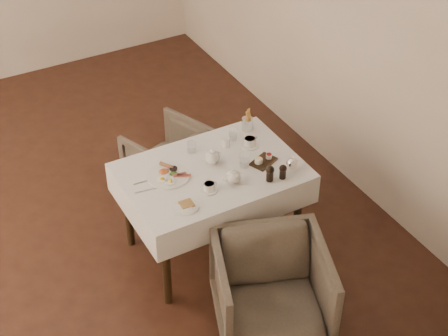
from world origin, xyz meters
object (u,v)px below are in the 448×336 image
object	(u,v)px
armchair_far	(169,159)
breakfast_plate	(168,175)
table	(212,183)
armchair_near	(271,291)
teapot_centre	(212,156)

from	to	relation	value
armchair_far	breakfast_plate	world-z (taller)	breakfast_plate
table	breakfast_plate	size ratio (longest dim) A/B	4.20
armchair_far	breakfast_plate	size ratio (longest dim) A/B	2.02
table	armchair_far	xyz separation A→B (m)	(0.05, 0.85, -0.36)
armchair_near	teapot_centre	xyz separation A→B (m)	(0.06, 0.94, 0.48)
armchair_near	breakfast_plate	size ratio (longest dim) A/B	2.46
armchair_far	teapot_centre	world-z (taller)	teapot_centre
armchair_far	breakfast_plate	distance (m)	0.97
table	armchair_near	size ratio (longest dim) A/B	1.71
table	breakfast_plate	xyz separation A→B (m)	(-0.30, 0.09, 0.13)
teapot_centre	armchair_near	bearing A→B (deg)	-96.79
table	armchair_near	distance (m)	0.92
breakfast_plate	teapot_centre	size ratio (longest dim) A/B	1.90
teapot_centre	table	bearing A→B (deg)	-122.70
table	armchair_far	world-z (taller)	table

